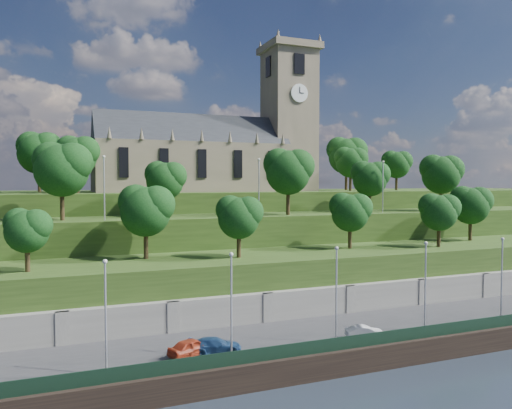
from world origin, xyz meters
name	(u,v)px	position (x,y,z in m)	size (l,w,h in m)	color
ground	(370,372)	(0.00, 0.00, 0.00)	(320.00, 320.00, 0.00)	black
promenade	(335,340)	(0.00, 6.00, 1.00)	(160.00, 12.00, 2.00)	#2D2D30
quay_wall	(371,359)	(0.00, -0.05, 1.10)	(160.00, 0.50, 2.20)	black
fence	(367,340)	(0.00, 0.60, 2.60)	(160.00, 0.10, 1.20)	black
retaining_wall	(307,311)	(0.00, 11.97, 2.50)	(160.00, 2.10, 5.00)	slate
embankment_lower	(284,286)	(0.00, 18.00, 4.00)	(160.00, 12.00, 8.00)	#253D14
embankment_upper	(251,257)	(0.00, 29.00, 6.00)	(160.00, 10.00, 12.00)	#253D14
hilltop	(209,233)	(0.00, 50.00, 7.50)	(160.00, 32.00, 15.00)	#253D14
church	(219,148)	(0.79, 45.98, 22.52)	(38.60, 12.35, 27.60)	#695C49
trees_lower	(313,210)	(4.10, 18.43, 13.13)	(64.38, 9.18, 8.35)	black
trees_upper	(277,172)	(3.53, 27.93, 18.02)	(63.41, 8.62, 9.46)	black
trees_hilltop	(222,155)	(0.97, 45.40, 21.24)	(78.36, 16.36, 10.66)	black
lamp_posts_promenade	(336,288)	(-2.00, 2.50, 7.03)	(60.36, 0.36, 8.82)	#B2B2B7
lamp_posts_upper	(259,183)	(0.00, 26.00, 16.50)	(40.36, 0.36, 7.80)	#B2B2B7
car_left	(192,347)	(-14.90, 4.20, 2.73)	(1.72, 4.28, 1.46)	#AD371C
car_middle	(365,332)	(1.22, 2.69, 2.59)	(1.26, 3.60, 1.19)	#B0B1B5
car_right	(215,345)	(-12.91, 4.13, 2.65)	(1.82, 4.47, 1.30)	navy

